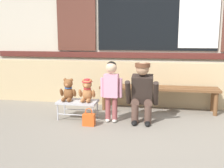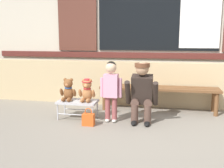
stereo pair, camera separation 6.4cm
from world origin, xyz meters
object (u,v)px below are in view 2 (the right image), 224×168
object	(u,v)px
small_display_bench	(78,103)
adult_crouching	(143,92)
child_standing	(111,85)
teddy_bear_with_hat	(87,91)
wooden_bench_long	(159,91)
teddy_bear_plain	(68,90)
handbag_on_ground	(88,119)

from	to	relation	value
small_display_bench	adult_crouching	size ratio (longest dim) A/B	0.67
adult_crouching	child_standing	bearing A→B (deg)	-170.80
child_standing	teddy_bear_with_hat	bearing A→B (deg)	171.90
wooden_bench_long	teddy_bear_with_hat	xyz separation A→B (m)	(-1.12, -0.72, 0.10)
teddy_bear_plain	child_standing	distance (m)	0.74
teddy_bear_with_hat	child_standing	xyz separation A→B (m)	(0.41, -0.06, 0.12)
teddy_bear_plain	small_display_bench	bearing A→B (deg)	-0.51
wooden_bench_long	teddy_bear_with_hat	world-z (taller)	teddy_bear_with_hat
small_display_bench	handbag_on_ground	size ratio (longest dim) A/B	2.35
adult_crouching	small_display_bench	bearing A→B (deg)	-178.79
adult_crouching	handbag_on_ground	size ratio (longest dim) A/B	3.49
teddy_bear_plain	teddy_bear_with_hat	world-z (taller)	same
wooden_bench_long	adult_crouching	size ratio (longest dim) A/B	2.21
adult_crouching	handbag_on_ground	world-z (taller)	adult_crouching
child_standing	small_display_bench	bearing A→B (deg)	174.37
child_standing	adult_crouching	world-z (taller)	child_standing
wooden_bench_long	small_display_bench	xyz separation A→B (m)	(-1.28, -0.73, -0.11)
wooden_bench_long	teddy_bear_plain	xyz separation A→B (m)	(-1.44, -0.72, 0.09)
teddy_bear_with_hat	adult_crouching	xyz separation A→B (m)	(0.89, 0.02, 0.01)
wooden_bench_long	adult_crouching	distance (m)	0.75
child_standing	handbag_on_ground	world-z (taller)	child_standing
teddy_bear_with_hat	child_standing	distance (m)	0.43
small_display_bench	teddy_bear_plain	bearing A→B (deg)	179.49
small_display_bench	child_standing	xyz separation A→B (m)	(0.57, -0.06, 0.33)
teddy_bear_with_hat	adult_crouching	world-z (taller)	adult_crouching
small_display_bench	adult_crouching	distance (m)	1.07
small_display_bench	teddy_bear_with_hat	size ratio (longest dim) A/B	1.76
child_standing	handbag_on_ground	bearing A→B (deg)	-140.03
small_display_bench	child_standing	bearing A→B (deg)	-5.63
teddy_bear_with_hat	handbag_on_ground	size ratio (longest dim) A/B	1.34
small_display_bench	teddy_bear_with_hat	bearing A→B (deg)	0.77
teddy_bear_plain	child_standing	size ratio (longest dim) A/B	0.38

